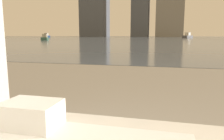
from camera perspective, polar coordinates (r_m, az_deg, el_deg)
towel_stack at (r=1.12m, az=-20.17°, el=-10.68°), size 0.26×0.19×0.12m
harbor_water at (r=62.01m, az=13.22°, el=8.00°), size 180.00×110.00×0.01m
harbor_boat_0 at (r=82.30m, az=-16.75°, el=8.49°), size 2.48×4.59×1.63m
harbor_boat_2 at (r=73.46m, az=19.17°, el=8.36°), size 3.55×4.83×1.73m
harbor_boat_3 at (r=43.08m, az=-17.13°, el=7.99°), size 2.22×3.30×1.17m
skyline_tower_2 at (r=118.85m, az=14.91°, el=15.67°), size 13.61×9.71×30.16m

